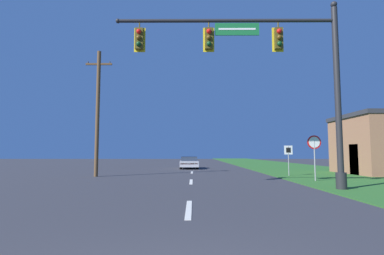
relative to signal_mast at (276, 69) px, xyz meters
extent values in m
cube|color=#2D6626|center=(6.74, 19.65, -5.19)|extent=(10.00, 110.00, 0.04)
cube|color=silver|center=(-3.76, -4.35, -5.21)|extent=(0.16, 2.80, 0.01)
cube|color=silver|center=(-3.76, 3.65, -5.21)|extent=(0.16, 2.80, 0.01)
cube|color=silver|center=(-3.76, 11.65, -5.21)|extent=(0.16, 2.80, 0.01)
cube|color=silver|center=(-3.76, 19.65, -5.21)|extent=(0.16, 2.80, 0.01)
cube|color=silver|center=(-3.76, 27.65, -5.21)|extent=(0.16, 2.80, 0.01)
cube|color=black|center=(7.79, 8.52, -4.11)|extent=(0.10, 1.20, 2.20)
cylinder|color=#232326|center=(2.64, 0.00, -4.82)|extent=(0.44, 0.44, 0.70)
cylinder|color=#232326|center=(2.64, 0.00, -1.18)|extent=(0.26, 0.26, 7.99)
sphere|color=#232326|center=(2.64, 0.00, 2.96)|extent=(0.28, 0.28, 0.28)
cylinder|color=#232326|center=(-2.18, 0.00, 2.22)|extent=(9.64, 0.16, 0.16)
sphere|color=#232326|center=(-7.00, 0.00, 2.22)|extent=(0.21, 0.21, 0.21)
cube|color=#196B33|center=(-1.70, 0.00, 1.83)|extent=(1.95, 0.06, 0.55)
cube|color=white|center=(-1.70, -0.03, 1.83)|extent=(1.64, 0.01, 0.08)
cylinder|color=#4C4214|center=(-6.03, 0.00, 2.05)|extent=(0.06, 0.06, 0.35)
cube|color=yellow|center=(-6.03, 0.14, 1.40)|extent=(0.50, 0.03, 1.11)
cube|color=#4C4214|center=(-6.03, 0.00, 1.40)|extent=(0.34, 0.24, 0.95)
sphere|color=red|center=(-6.03, -0.14, 1.68)|extent=(0.22, 0.22, 0.22)
sphere|color=#51380F|center=(-6.03, -0.14, 1.40)|extent=(0.22, 0.22, 0.22)
sphere|color=#0F3D19|center=(-6.03, -0.14, 1.11)|extent=(0.22, 0.22, 0.22)
cylinder|color=#4C4214|center=(-2.95, 0.00, 2.05)|extent=(0.06, 0.06, 0.35)
cube|color=yellow|center=(-2.95, 0.14, 1.40)|extent=(0.50, 0.03, 1.11)
cube|color=#4C4214|center=(-2.95, 0.00, 1.40)|extent=(0.34, 0.24, 0.95)
sphere|color=red|center=(-2.95, -0.14, 1.68)|extent=(0.22, 0.22, 0.22)
sphere|color=#51380F|center=(-2.95, -0.14, 1.40)|extent=(0.22, 0.22, 0.22)
sphere|color=#0F3D19|center=(-2.95, -0.14, 1.11)|extent=(0.22, 0.22, 0.22)
cylinder|color=#4C4214|center=(0.13, 0.00, 2.05)|extent=(0.06, 0.06, 0.35)
cube|color=yellow|center=(0.13, 0.14, 1.40)|extent=(0.50, 0.03, 1.11)
cube|color=#4C4214|center=(0.13, 0.00, 1.40)|extent=(0.34, 0.24, 0.95)
sphere|color=red|center=(0.13, -0.14, 1.68)|extent=(0.22, 0.22, 0.22)
sphere|color=#51380F|center=(0.13, -0.14, 1.40)|extent=(0.22, 0.22, 0.22)
sphere|color=#0F3D19|center=(0.13, -0.14, 1.11)|extent=(0.22, 0.22, 0.22)
cylinder|color=black|center=(-3.32, 19.34, -4.89)|extent=(0.22, 0.64, 0.64)
cylinder|color=black|center=(-4.92, 19.31, -4.89)|extent=(0.22, 0.64, 0.64)
cylinder|color=black|center=(-3.25, 16.35, -4.89)|extent=(0.22, 0.64, 0.64)
cylinder|color=black|center=(-4.85, 16.32, -4.89)|extent=(0.22, 0.64, 0.64)
cube|color=#B7B7BC|center=(-4.09, 17.83, -4.71)|extent=(1.92, 4.43, 0.55)
cube|color=#283342|center=(-4.09, 17.94, -4.23)|extent=(1.64, 1.88, 0.42)
cube|color=#B7B7BC|center=(-4.09, 17.94, -4.05)|extent=(1.61, 1.84, 0.06)
cube|color=#B71414|center=(-4.04, 15.67, -4.65)|extent=(1.68, 0.10, 0.14)
cylinder|color=gray|center=(3.07, 3.80, -4.07)|extent=(0.07, 0.07, 2.20)
cylinder|color=red|center=(3.07, 3.80, -3.05)|extent=(0.76, 0.04, 0.76)
cylinder|color=white|center=(3.07, 3.77, -3.05)|extent=(0.61, 0.01, 0.61)
cylinder|color=gray|center=(2.82, 7.57, -4.17)|extent=(0.06, 0.06, 2.00)
cube|color=white|center=(2.82, 7.57, -3.44)|extent=(0.55, 0.04, 0.60)
cube|color=black|center=(2.82, 7.54, -3.44)|extent=(0.31, 0.01, 0.34)
cylinder|color=brown|center=(-10.14, 7.23, -0.93)|extent=(0.26, 0.26, 8.57)
cube|color=brown|center=(-10.14, 7.23, 2.45)|extent=(1.80, 0.12, 0.12)
cylinder|color=#333338|center=(-10.89, 7.23, 2.57)|extent=(0.08, 0.08, 0.12)
cylinder|color=#333338|center=(-9.39, 7.23, 2.57)|extent=(0.08, 0.08, 0.12)
camera|label=1|loc=(-3.63, -12.85, -3.66)|focal=28.00mm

